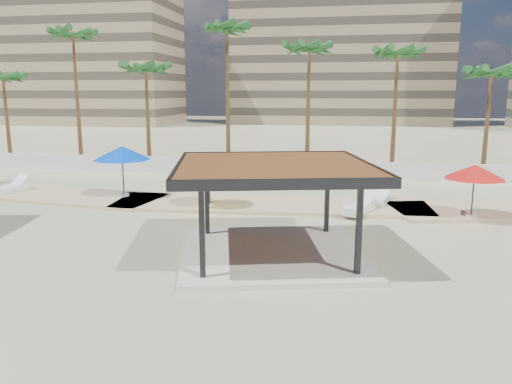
% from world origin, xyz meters
% --- Properties ---
extents(ground, '(200.00, 200.00, 0.00)m').
position_xyz_m(ground, '(0.00, 0.00, 0.00)').
color(ground, '#CDB687').
rests_on(ground, ground).
extents(promenade, '(44.45, 7.97, 0.24)m').
position_xyz_m(promenade, '(2.00, 7.67, 0.06)').
color(promenade, '#C6B284').
rests_on(promenade, ground).
extents(boundary_wall, '(56.00, 0.30, 1.20)m').
position_xyz_m(boundary_wall, '(0.00, 16.00, 0.60)').
color(boundary_wall, silver).
rests_on(boundary_wall, ground).
extents(building_west, '(34.00, 16.00, 32.40)m').
position_xyz_m(building_west, '(-42.00, 68.00, 15.27)').
color(building_west, '#937F60').
rests_on(building_west, ground).
extents(building_mid, '(38.00, 16.00, 30.40)m').
position_xyz_m(building_mid, '(4.00, 78.00, 14.27)').
color(building_mid, '#847259').
rests_on(building_mid, ground).
extents(pavilion_central, '(8.07, 8.07, 3.38)m').
position_xyz_m(pavilion_central, '(3.34, -0.76, 2.01)').
color(pavilion_central, beige).
rests_on(pavilion_central, ground).
extents(umbrella_b, '(2.79, 2.79, 2.28)m').
position_xyz_m(umbrella_b, '(-0.82, 5.80, 2.14)').
color(umbrella_b, beige).
rests_on(umbrella_b, promenade).
extents(umbrella_c, '(3.13, 3.13, 2.40)m').
position_xyz_m(umbrella_c, '(11.49, 5.80, 2.25)').
color(umbrella_c, beige).
rests_on(umbrella_c, promenade).
extents(umbrella_f, '(3.91, 3.91, 2.74)m').
position_xyz_m(umbrella_f, '(-6.07, 7.26, 2.54)').
color(umbrella_f, beige).
rests_on(umbrella_f, promenade).
extents(lounger_a, '(1.00, 2.35, 0.86)m').
position_xyz_m(lounger_a, '(-12.92, 7.21, 0.39)').
color(lounger_a, white).
rests_on(lounger_a, promenade).
extents(lounger_b, '(1.66, 2.41, 0.88)m').
position_xyz_m(lounger_b, '(6.48, 5.85, 0.39)').
color(lounger_b, white).
rests_on(lounger_b, promenade).
extents(lounger_c, '(1.16, 2.27, 0.82)m').
position_xyz_m(lounger_c, '(7.59, 8.16, 0.38)').
color(lounger_c, white).
rests_on(lounger_c, promenade).
extents(palm_a, '(3.00, 3.00, 7.74)m').
position_xyz_m(palm_a, '(-21.00, 18.30, 6.66)').
color(palm_a, brown).
rests_on(palm_a, ground).
extents(palm_b, '(3.00, 3.00, 10.92)m').
position_xyz_m(palm_b, '(-15.00, 18.70, 9.65)').
color(palm_b, brown).
rests_on(palm_b, ground).
extents(palm_c, '(3.00, 3.00, 8.30)m').
position_xyz_m(palm_c, '(-9.00, 18.10, 7.19)').
color(palm_c, brown).
rests_on(palm_c, ground).
extents(palm_d, '(3.00, 3.00, 11.09)m').
position_xyz_m(palm_d, '(-3.00, 18.90, 9.81)').
color(palm_d, brown).
rests_on(palm_d, ground).
extents(palm_e, '(3.00, 3.00, 9.56)m').
position_xyz_m(palm_e, '(3.00, 18.40, 8.38)').
color(palm_e, brown).
rests_on(palm_e, ground).
extents(palm_f, '(3.00, 3.00, 9.18)m').
position_xyz_m(palm_f, '(9.00, 18.60, 8.02)').
color(palm_f, brown).
rests_on(palm_f, ground).
extents(palm_g, '(3.00, 3.00, 7.83)m').
position_xyz_m(palm_g, '(15.00, 18.20, 6.75)').
color(palm_g, brown).
rests_on(palm_g, ground).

